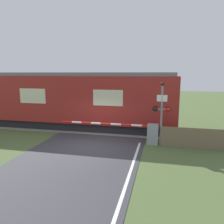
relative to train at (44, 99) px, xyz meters
The scene contains 6 objects.
ground_plane 6.37m from the train, 36.69° to the right, with size 80.00×80.00×0.00m, color #4C6033.
track_bed 5.25m from the train, ahead, with size 36.00×3.20×0.13m.
train is the anchor object (origin of this frame).
crossing_barrier 8.25m from the train, 18.95° to the right, with size 5.78×0.44×1.15m.
signal_post 9.03m from the train, 17.77° to the right, with size 0.97×0.26×3.47m.
roadside_fence 10.80m from the train, 15.40° to the right, with size 3.38×0.06×1.10m.
Camera 1 is at (3.75, -10.98, 3.93)m, focal length 35.00 mm.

